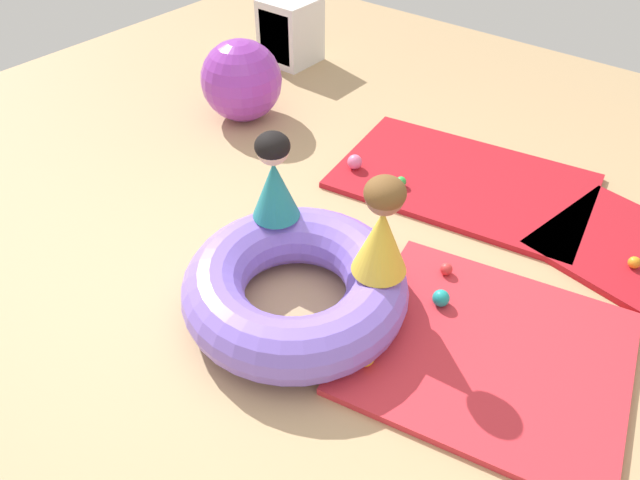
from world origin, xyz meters
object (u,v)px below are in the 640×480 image
object	(u,v)px
play_ball_yellow	(364,356)
play_ball_pink	(355,162)
play_ball_green	(401,182)
play_ball_teal	(441,298)
play_ball_red	(446,269)
exercise_ball_large	(241,81)
inflatable_cushion	(295,287)
play_ball_orange	(634,262)
storage_cube	(289,32)
child_in_teal	(274,177)
child_in_yellow	(382,228)

from	to	relation	value
play_ball_yellow	play_ball_pink	size ratio (longest dim) A/B	1.03
play_ball_green	play_ball_yellow	bearing A→B (deg)	-63.79
play_ball_teal	play_ball_red	xyz separation A→B (m)	(-0.09, 0.22, -0.01)
play_ball_red	exercise_ball_large	xyz separation A→B (m)	(-2.15, 0.63, 0.23)
play_ball_green	exercise_ball_large	bearing A→B (deg)	176.99
inflatable_cushion	play_ball_orange	distance (m)	1.89
storage_cube	child_in_teal	bearing A→B (deg)	-50.24
exercise_ball_large	child_in_teal	bearing A→B (deg)	-39.06
child_in_yellow	play_ball_yellow	bearing A→B (deg)	156.94
play_ball_green	exercise_ball_large	world-z (taller)	exercise_ball_large
play_ball_yellow	play_ball_orange	size ratio (longest dim) A/B	1.53
play_ball_pink	exercise_ball_large	bearing A→B (deg)	175.13
play_ball_yellow	exercise_ball_large	size ratio (longest dim) A/B	0.17
play_ball_red	play_ball_orange	distance (m)	1.05
play_ball_yellow	exercise_ball_large	distance (m)	2.59
child_in_yellow	exercise_ball_large	size ratio (longest dim) A/B	0.86
play_ball_teal	play_ball_yellow	bearing A→B (deg)	-98.86
child_in_yellow	play_ball_pink	xyz separation A→B (m)	(-0.86, 0.99, -0.48)
child_in_yellow	exercise_ball_large	world-z (taller)	child_in_yellow
inflatable_cushion	exercise_ball_large	bearing A→B (deg)	141.62
play_ball_orange	exercise_ball_large	distance (m)	2.95
play_ball_yellow	storage_cube	distance (m)	3.54
child_in_teal	play_ball_orange	xyz separation A→B (m)	(1.61, 1.15, -0.49)
play_ball_pink	play_ball_orange	size ratio (longest dim) A/B	1.49
child_in_teal	play_ball_yellow	distance (m)	1.01
play_ball_orange	play_ball_yellow	bearing A→B (deg)	-117.77
inflatable_cushion	exercise_ball_large	xyz separation A→B (m)	(-1.66, 1.32, 0.15)
child_in_teal	play_ball_teal	distance (m)	1.06
play_ball_pink	play_ball_red	bearing A→B (deg)	-27.77
child_in_teal	storage_cube	distance (m)	2.73
play_ball_red	storage_cube	xyz separation A→B (m)	(-2.57, 1.65, 0.21)
play_ball_pink	play_ball_teal	bearing A→B (deg)	-34.30
inflatable_cushion	exercise_ball_large	world-z (taller)	exercise_ball_large
play_ball_green	exercise_ball_large	distance (m)	1.53
inflatable_cushion	play_ball_green	world-z (taller)	inflatable_cushion
child_in_yellow	storage_cube	distance (m)	3.21
play_ball_red	storage_cube	size ratio (longest dim) A/B	0.12
child_in_teal	exercise_ball_large	size ratio (longest dim) A/B	0.81
child_in_yellow	play_ball_teal	world-z (taller)	child_in_yellow
child_in_yellow	play_ball_orange	xyz separation A→B (m)	(0.94, 1.15, -0.50)
play_ball_teal	play_ball_green	size ratio (longest dim) A/B	1.28
play_ball_orange	play_ball_green	distance (m)	1.44
play_ball_teal	storage_cube	world-z (taller)	storage_cube
play_ball_green	inflatable_cushion	bearing A→B (deg)	-82.90
child_in_yellow	child_in_teal	xyz separation A→B (m)	(-0.68, 0.01, -0.01)
play_ball_yellow	play_ball_red	size ratio (longest dim) A/B	1.52
storage_cube	play_ball_red	bearing A→B (deg)	-32.64
play_ball_yellow	play_ball_red	world-z (taller)	play_ball_yellow
play_ball_pink	exercise_ball_large	world-z (taller)	exercise_ball_large
play_ball_red	play_ball_green	bearing A→B (deg)	139.69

